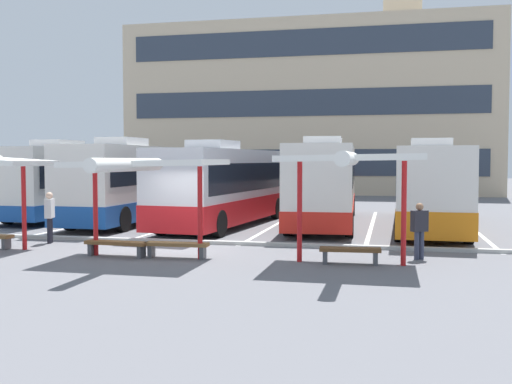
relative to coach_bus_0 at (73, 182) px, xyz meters
name	(u,v)px	position (x,y,z in m)	size (l,w,h in m)	color
ground_plane	(167,249)	(8.20, -8.87, -1.75)	(160.00, 160.00, 0.00)	slate
terminal_building	(314,112)	(8.24, 27.89, 5.39)	(30.72, 13.46, 16.99)	#C6B293
coach_bus_0	(73,182)	(0.00, 0.00, 0.00)	(2.90, 10.12, 3.72)	silver
coach_bus_1	(136,183)	(3.85, -1.33, 0.00)	(2.70, 10.59, 3.75)	silver
coach_bus_2	(225,187)	(8.24, -2.08, -0.11)	(3.62, 10.72, 3.59)	silver
coach_bus_3	(325,184)	(12.27, -0.27, 0.00)	(3.13, 12.26, 3.74)	silver
coach_bus_4	(429,188)	(16.60, -0.91, -0.09)	(2.77, 12.57, 3.62)	silver
lane_stripe_0	(28,218)	(-1.98, -0.78, -1.74)	(0.16, 14.00, 0.01)	white
lane_stripe_1	(106,220)	(2.09, -0.78, -1.74)	(0.16, 14.00, 0.01)	white
lane_stripe_2	(189,222)	(6.16, -0.78, -1.74)	(0.16, 14.00, 0.01)	white
lane_stripe_3	(277,224)	(10.23, -0.78, -1.74)	(0.16, 14.00, 0.01)	white
lane_stripe_4	(372,226)	(14.30, -0.78, -1.74)	(0.16, 14.00, 0.01)	white
lane_stripe_5	(473,228)	(18.37, -0.78, -1.74)	(0.16, 14.00, 0.01)	white
waiting_shelter_1	(143,166)	(8.23, -10.77, 0.90)	(4.22, 4.74, 2.86)	red
bench_1	(116,245)	(7.33, -10.62, -1.40)	(1.93, 0.57, 0.45)	brown
bench_2	(177,246)	(9.13, -10.48, -1.41)	(1.85, 0.46, 0.45)	brown
waiting_shelter_2	(351,161)	(14.03, -10.60, 1.04)	(3.79, 4.56, 3.01)	red
bench_3	(350,252)	(14.03, -10.45, -1.41)	(1.66, 0.53, 0.45)	brown
platform_kerb	(181,241)	(8.20, -7.53, -1.69)	(44.00, 0.24, 0.12)	#ADADA8
waiting_passenger_0	(50,213)	(3.88, -8.47, -0.74)	(0.35, 0.54, 1.72)	black
waiting_passenger_1	(419,227)	(15.88, -9.21, -0.83)	(0.51, 0.44, 1.60)	#33384C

